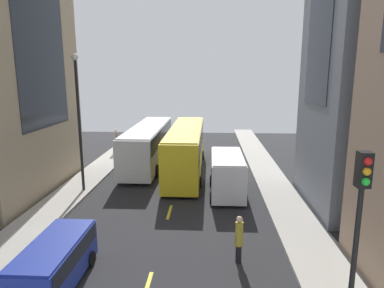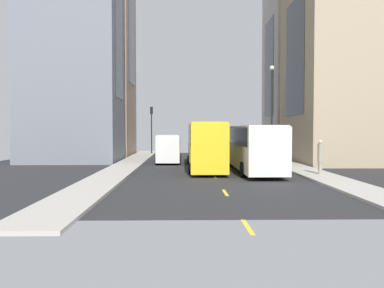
{
  "view_description": "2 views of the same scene",
  "coord_description": "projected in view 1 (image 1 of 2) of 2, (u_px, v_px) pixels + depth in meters",
  "views": [
    {
      "loc": [
        2.25,
        -25.06,
        7.71
      ],
      "look_at": [
        0.78,
        2.66,
        2.0
      ],
      "focal_mm": 31.76,
      "sensor_mm": 36.0,
      "label": 1
    },
    {
      "loc": [
        2.02,
        33.85,
        3.11
      ],
      "look_at": [
        1.4,
        2.69,
        1.98
      ],
      "focal_mm": 38.27,
      "sensor_mm": 36.0,
      "label": 2
    }
  ],
  "objects": [
    {
      "name": "ground_plane",
      "position": [
        180.0,
        176.0,
        26.18
      ],
      "size": [
        40.0,
        40.0,
        0.0
      ],
      "primitive_type": "plane",
      "color": "#28282B"
    },
    {
      "name": "delivery_van_white",
      "position": [
        227.0,
        171.0,
        22.13
      ],
      "size": [
        2.25,
        5.47,
        2.58
      ],
      "color": "white",
      "rests_on": "ground"
    },
    {
      "name": "lane_stripe_3",
      "position": [
        180.0,
        176.0,
        26.18
      ],
      "size": [
        0.16,
        2.0,
        0.01
      ],
      "primitive_type": "cube",
      "color": "yellow",
      "rests_on": "ground"
    },
    {
      "name": "sidewalk_east",
      "position": [
        269.0,
        177.0,
        25.81
      ],
      "size": [
        2.38,
        44.0,
        0.15
      ],
      "primitive_type": "cube",
      "color": "#B2ADA3",
      "rests_on": "ground"
    },
    {
      "name": "streetcar_yellow",
      "position": [
        186.0,
        145.0,
        27.19
      ],
      "size": [
        2.7,
        13.19,
        3.59
      ],
      "color": "yellow",
      "rests_on": "ground"
    },
    {
      "name": "lane_stripe_4",
      "position": [
        186.0,
        155.0,
        33.02
      ],
      "size": [
        0.16,
        2.0,
        0.01
      ],
      "primitive_type": "cube",
      "color": "yellow",
      "rests_on": "ground"
    },
    {
      "name": "streetlamp_near",
      "position": [
        78.0,
        111.0,
        21.59
      ],
      "size": [
        0.44,
        0.44,
        8.83
      ],
      "color": "black",
      "rests_on": "ground"
    },
    {
      "name": "pedestrian_waiting_curb",
      "position": [
        116.0,
        140.0,
        33.29
      ],
      "size": [
        0.36,
        0.36,
        2.26
      ],
      "rotation": [
        0.0,
        0.0,
        1.97
      ],
      "color": "gray",
      "rests_on": "ground"
    },
    {
      "name": "lane_stripe_6",
      "position": [
        193.0,
        131.0,
        46.72
      ],
      "size": [
        0.16,
        2.0,
        0.01
      ],
      "primitive_type": "cube",
      "color": "yellow",
      "rests_on": "ground"
    },
    {
      "name": "traffic_light_near_corner",
      "position": [
        359.0,
        219.0,
        8.54
      ],
      "size": [
        0.32,
        0.44,
        5.72
      ],
      "color": "black",
      "rests_on": "ground"
    },
    {
      "name": "car_blue_0",
      "position": [
        55.0,
        260.0,
        12.47
      ],
      "size": [
        1.88,
        4.28,
        1.71
      ],
      "color": "#2338AD",
      "rests_on": "ground"
    },
    {
      "name": "sidewalk_west",
      "position": [
        93.0,
        174.0,
        26.52
      ],
      "size": [
        2.38,
        44.0,
        0.15
      ],
      "primitive_type": "cube",
      "color": "#B2ADA3",
      "rests_on": "ground"
    },
    {
      "name": "lane_stripe_1",
      "position": [
        147.0,
        288.0,
        12.48
      ],
      "size": [
        0.16,
        2.0,
        0.01
      ],
      "primitive_type": "cube",
      "color": "yellow",
      "rests_on": "ground"
    },
    {
      "name": "city_bus_white",
      "position": [
        148.0,
        141.0,
        29.43
      ],
      "size": [
        2.8,
        12.81,
        3.35
      ],
      "color": "silver",
      "rests_on": "ground"
    },
    {
      "name": "pedestrian_walking_far",
      "position": [
        239.0,
        238.0,
        13.99
      ],
      "size": [
        0.33,
        0.33,
        2.04
      ],
      "rotation": [
        0.0,
        0.0,
        5.28
      ],
      "color": "black",
      "rests_on": "ground"
    },
    {
      "name": "lane_stripe_2",
      "position": [
        169.0,
        212.0,
        19.33
      ],
      "size": [
        0.16,
        2.0,
        0.01
      ],
      "primitive_type": "cube",
      "color": "yellow",
      "rests_on": "ground"
    },
    {
      "name": "lane_stripe_5",
      "position": [
        191.0,
        141.0,
        39.87
      ],
      "size": [
        0.16,
        2.0,
        0.01
      ],
      "primitive_type": "cube",
      "color": "yellow",
      "rests_on": "ground"
    }
  ]
}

